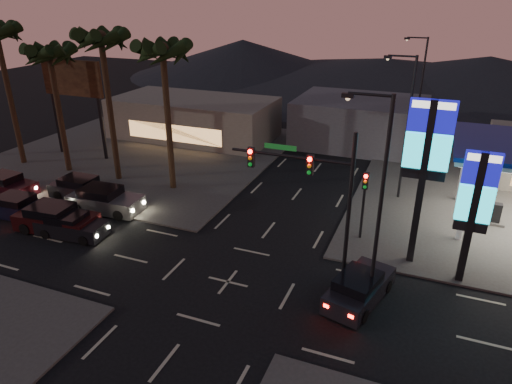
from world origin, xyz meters
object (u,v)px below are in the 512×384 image
at_px(traffic_signal_mast, 314,185).
at_px(car_lane_a_front, 71,225).
at_px(pylon_sign_tall, 427,152).
at_px(car_lane_a_rear, 19,207).
at_px(car_lane_a_mid, 56,219).
at_px(car_lane_b_mid, 82,189).
at_px(suv_station, 359,288).
at_px(pylon_sign_short, 476,199).
at_px(car_lane_b_front, 105,200).
at_px(car_lane_b_rear, 7,185).

distance_m(traffic_signal_mast, car_lane_a_front, 15.41).
distance_m(pylon_sign_tall, traffic_signal_mast, 6.02).
xyz_separation_m(car_lane_a_front, car_lane_a_rear, (-5.02, 0.73, 0.02)).
distance_m(car_lane_a_mid, car_lane_b_mid, 4.91).
height_order(traffic_signal_mast, car_lane_a_front, traffic_signal_mast).
height_order(car_lane_b_mid, suv_station, car_lane_b_mid).
xyz_separation_m(pylon_sign_short, car_lane_b_front, (-22.26, 0.01, -3.88)).
height_order(traffic_signal_mast, car_lane_b_front, traffic_signal_mast).
distance_m(pylon_sign_tall, car_lane_b_front, 20.56).
height_order(pylon_sign_short, car_lane_b_front, pylon_sign_short).
bearing_deg(car_lane_a_front, car_lane_a_rear, 171.77).
bearing_deg(pylon_sign_tall, suv_station, -114.02).
bearing_deg(suv_station, car_lane_a_mid, 179.68).
relative_size(car_lane_a_front, car_lane_a_rear, 0.97).
relative_size(car_lane_a_mid, car_lane_b_mid, 1.09).
xyz_separation_m(car_lane_b_mid, car_lane_b_rear, (-5.72, -1.40, -0.04)).
height_order(pylon_sign_tall, suv_station, pylon_sign_tall).
height_order(car_lane_a_front, suv_station, suv_station).
xyz_separation_m(car_lane_b_rear, suv_station, (26.35, -3.23, 0.00)).
distance_m(car_lane_b_front, suv_station, 18.09).
xyz_separation_m(traffic_signal_mast, car_lane_a_rear, (-19.71, -0.31, -4.54)).
bearing_deg(pylon_sign_short, pylon_sign_tall, 158.20).
xyz_separation_m(pylon_sign_tall, pylon_sign_short, (2.50, -1.00, -1.74)).
bearing_deg(car_lane_b_front, pylon_sign_short, -0.03).
xyz_separation_m(car_lane_a_rear, car_lane_b_front, (4.69, 2.83, 0.09)).
height_order(car_lane_a_rear, car_lane_b_rear, car_lane_b_rear).
xyz_separation_m(car_lane_a_rear, car_lane_b_mid, (1.80, 3.93, 0.04)).
bearing_deg(pylon_sign_short, suv_station, -142.00).
distance_m(car_lane_a_mid, car_lane_a_rear, 3.74).
relative_size(car_lane_a_rear, suv_station, 0.97).
bearing_deg(car_lane_a_front, car_lane_a_mid, 174.69).
height_order(pylon_sign_tall, traffic_signal_mast, pylon_sign_tall).
relative_size(pylon_sign_tall, car_lane_a_front, 2.01).
distance_m(car_lane_b_mid, car_lane_b_rear, 5.89).
distance_m(car_lane_b_front, car_lane_b_mid, 3.09).
distance_m(pylon_sign_tall, car_lane_b_rear, 28.97).
distance_m(car_lane_a_front, car_lane_a_mid, 1.34).
relative_size(traffic_signal_mast, car_lane_a_mid, 1.51).
xyz_separation_m(pylon_sign_short, car_lane_a_mid, (-23.26, -3.43, -3.88)).
height_order(pylon_sign_tall, car_lane_b_rear, pylon_sign_tall).
bearing_deg(car_lane_a_front, car_lane_b_front, 95.27).
height_order(car_lane_a_front, car_lane_a_mid, car_lane_a_mid).
xyz_separation_m(pylon_sign_tall, car_lane_b_mid, (-22.65, 0.10, -5.67)).
distance_m(pylon_sign_short, car_lane_b_mid, 25.48).
bearing_deg(car_lane_b_mid, pylon_sign_short, -2.51).
xyz_separation_m(car_lane_b_mid, suv_station, (20.63, -4.63, -0.03)).
relative_size(car_lane_a_mid, suv_station, 1.11).
bearing_deg(traffic_signal_mast, car_lane_b_rear, 174.65).
distance_m(car_lane_a_front, suv_station, 17.41).
distance_m(car_lane_a_mid, suv_station, 18.74).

